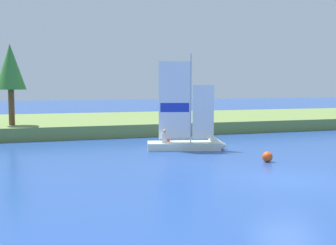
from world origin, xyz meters
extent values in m
plane|color=#234793|center=(0.00, 0.00, 0.00)|extent=(200.00, 200.00, 0.00)
cube|color=olive|center=(0.00, 22.71, 0.46)|extent=(80.00, 14.87, 0.92)
cylinder|color=brown|center=(-10.70, 17.72, 2.18)|extent=(0.41, 0.41, 2.52)
cone|color=#387F33|center=(-10.70, 17.72, 5.04)|extent=(2.09, 2.09, 3.19)
cube|color=silver|center=(-1.03, 8.87, 0.22)|extent=(4.42, 2.52, 0.43)
cone|color=silver|center=(0.98, 8.33, 0.22)|extent=(1.35, 1.58, 1.35)
cylinder|color=#B7B7BC|center=(-0.63, 8.76, 2.99)|extent=(0.08, 0.08, 5.11)
cube|color=white|center=(-1.53, 9.00, 2.89)|extent=(1.80, 0.50, 4.41)
cube|color=#1E33B2|center=(-1.53, 9.00, 2.45)|extent=(1.62, 0.46, 0.53)
cube|color=white|center=(0.07, 8.58, 2.18)|extent=(1.22, 0.35, 3.10)
cylinder|color=#B7B7BC|center=(-1.53, 9.00, 0.65)|extent=(1.81, 0.53, 0.06)
cube|color=silver|center=(-2.21, 8.84, 0.72)|extent=(0.32, 0.27, 0.57)
sphere|color=tan|center=(-2.21, 8.84, 1.11)|extent=(0.20, 0.20, 0.20)
cube|color=red|center=(-1.83, 9.42, 0.67)|extent=(0.32, 0.27, 0.48)
sphere|color=tan|center=(-1.83, 9.42, 1.02)|extent=(0.20, 0.20, 0.20)
sphere|color=#E54C19|center=(1.43, 3.76, 0.25)|extent=(0.51, 0.51, 0.51)
camera|label=1|loc=(-9.55, -14.19, 3.68)|focal=45.53mm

